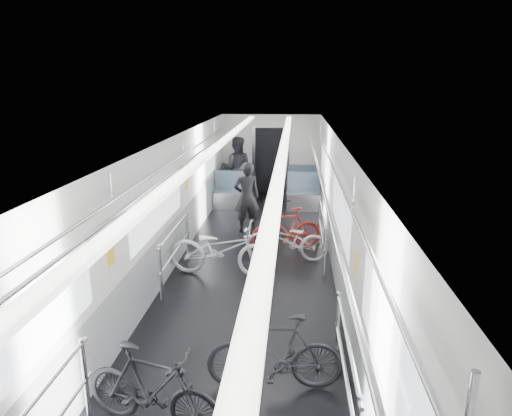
{
  "coord_description": "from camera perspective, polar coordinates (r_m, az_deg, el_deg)",
  "views": [
    {
      "loc": [
        0.72,
        -7.01,
        3.39
      ],
      "look_at": [
        0.0,
        1.54,
        0.98
      ],
      "focal_mm": 32.0,
      "sensor_mm": 36.0,
      "label": 1
    }
  ],
  "objects": [
    {
      "name": "bike_right_mid",
      "position": [
        8.84,
        3.84,
        -4.0
      ],
      "size": [
        1.62,
        0.62,
        0.84
      ],
      "primitive_type": "imported",
      "rotation": [
        0.0,
        0.0,
        -1.61
      ],
      "color": "#9D9CA1",
      "rests_on": "floor"
    },
    {
      "name": "car_shell",
      "position": [
        9.1,
        0.12,
        1.27
      ],
      "size": [
        3.02,
        14.01,
        2.41
      ],
      "color": "black",
      "rests_on": "ground"
    },
    {
      "name": "person_seated",
      "position": [
        13.4,
        -2.41,
        5.01
      ],
      "size": [
        0.89,
        0.7,
        1.83
      ],
      "primitive_type": "imported",
      "rotation": [
        0.0,
        0.0,
        3.15
      ],
      "color": "#27262D",
      "rests_on": "floor"
    },
    {
      "name": "bike_right_far",
      "position": [
        9.4,
        3.8,
        -2.62
      ],
      "size": [
        1.54,
        0.86,
        0.89
      ],
      "primitive_type": "imported",
      "rotation": [
        0.0,
        0.0,
        -1.25
      ],
      "color": "#A71C14",
      "rests_on": "floor"
    },
    {
      "name": "person_standing",
      "position": [
        10.4,
        -1.18,
        1.36
      ],
      "size": [
        0.69,
        0.56,
        1.64
      ],
      "primitive_type": "imported",
      "rotation": [
        0.0,
        0.0,
        3.46
      ],
      "color": "black",
      "rests_on": "floor"
    },
    {
      "name": "bike_aisle",
      "position": [
        10.36,
        2.3,
        -0.8
      ],
      "size": [
        0.88,
        1.81,
        0.91
      ],
      "primitive_type": "imported",
      "rotation": [
        0.0,
        0.0,
        0.17
      ],
      "color": "black",
      "rests_on": "floor"
    },
    {
      "name": "bike_left_mid",
      "position": [
        4.93,
        -12.79,
        -21.24
      ],
      "size": [
        1.59,
        0.83,
        0.92
      ],
      "primitive_type": "imported",
      "rotation": [
        0.0,
        0.0,
        1.29
      ],
      "color": "black",
      "rests_on": "floor"
    },
    {
      "name": "bike_left_far",
      "position": [
        8.16,
        -4.38,
        -5.15
      ],
      "size": [
        1.93,
        0.83,
        0.99
      ],
      "primitive_type": "imported",
      "rotation": [
        0.0,
        0.0,
        1.48
      ],
      "color": "silver",
      "rests_on": "floor"
    },
    {
      "name": "bike_right_near",
      "position": [
        5.34,
        2.43,
        -17.54
      ],
      "size": [
        1.57,
        0.53,
        0.93
      ],
      "primitive_type": "imported",
      "rotation": [
        0.0,
        0.0,
        -1.51
      ],
      "color": "black",
      "rests_on": "floor"
    }
  ]
}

